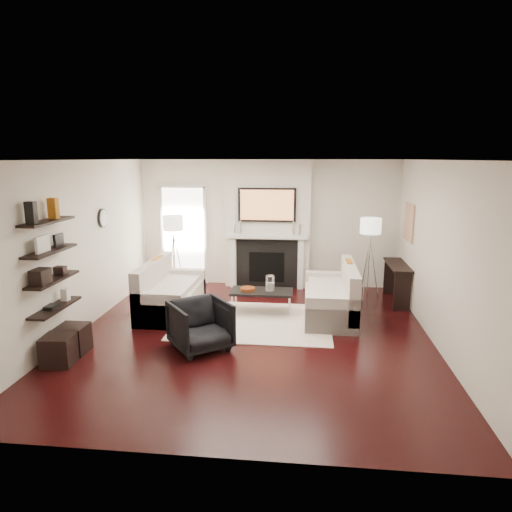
# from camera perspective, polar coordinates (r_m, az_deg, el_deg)

# --- Properties ---
(room_envelope) EXTENTS (6.00, 6.00, 6.00)m
(room_envelope) POSITION_cam_1_polar(r_m,az_deg,el_deg) (6.87, -0.54, 0.59)
(room_envelope) COLOR black
(room_envelope) RESTS_ON ground
(chimney_breast) EXTENTS (1.80, 0.25, 2.70)m
(chimney_breast) POSITION_cam_1_polar(r_m,az_deg,el_deg) (9.69, 1.45, 3.97)
(chimney_breast) COLOR silver
(chimney_breast) RESTS_ON floor
(fireplace_surround) EXTENTS (1.30, 0.02, 1.04)m
(fireplace_surround) POSITION_cam_1_polar(r_m,az_deg,el_deg) (9.71, 1.36, -1.00)
(fireplace_surround) COLOR black
(fireplace_surround) RESTS_ON floor
(firebox) EXTENTS (0.75, 0.02, 0.65)m
(firebox) POSITION_cam_1_polar(r_m,az_deg,el_deg) (9.72, 1.35, -1.40)
(firebox) COLOR black
(firebox) RESTS_ON floor
(mantel_pilaster_l) EXTENTS (0.12, 0.08, 1.10)m
(mantel_pilaster_l) POSITION_cam_1_polar(r_m,az_deg,el_deg) (9.76, -2.87, -0.76)
(mantel_pilaster_l) COLOR white
(mantel_pilaster_l) RESTS_ON floor
(mantel_pilaster_r) EXTENTS (0.12, 0.08, 1.10)m
(mantel_pilaster_r) POSITION_cam_1_polar(r_m,az_deg,el_deg) (9.64, 5.61, -0.96)
(mantel_pilaster_r) COLOR white
(mantel_pilaster_r) RESTS_ON floor
(mantel_shelf) EXTENTS (1.70, 0.18, 0.07)m
(mantel_shelf) POSITION_cam_1_polar(r_m,az_deg,el_deg) (9.54, 1.35, 2.45)
(mantel_shelf) COLOR white
(mantel_shelf) RESTS_ON chimney_breast
(tv_body) EXTENTS (1.20, 0.06, 0.70)m
(tv_body) POSITION_cam_1_polar(r_m,az_deg,el_deg) (9.48, 1.38, 6.41)
(tv_body) COLOR black
(tv_body) RESTS_ON chimney_breast
(tv_screen) EXTENTS (1.10, 0.00, 0.62)m
(tv_screen) POSITION_cam_1_polar(r_m,az_deg,el_deg) (9.45, 1.37, 6.39)
(tv_screen) COLOR #BF723F
(tv_screen) RESTS_ON tv_body
(candlestick_l_tall) EXTENTS (0.04, 0.04, 0.30)m
(candlestick_l_tall) POSITION_cam_1_polar(r_m,az_deg,el_deg) (9.58, -1.92, 3.61)
(candlestick_l_tall) COLOR silver
(candlestick_l_tall) RESTS_ON mantel_shelf
(candlestick_l_short) EXTENTS (0.04, 0.04, 0.24)m
(candlestick_l_short) POSITION_cam_1_polar(r_m,az_deg,el_deg) (9.61, -2.69, 3.44)
(candlestick_l_short) COLOR silver
(candlestick_l_short) RESTS_ON mantel_shelf
(candlestick_r_tall) EXTENTS (0.04, 0.04, 0.30)m
(candlestick_r_tall) POSITION_cam_1_polar(r_m,az_deg,el_deg) (9.49, 4.68, 3.49)
(candlestick_r_tall) COLOR silver
(candlestick_r_tall) RESTS_ON mantel_shelf
(candlestick_r_short) EXTENTS (0.04, 0.04, 0.24)m
(candlestick_r_short) POSITION_cam_1_polar(r_m,az_deg,el_deg) (9.49, 5.46, 3.30)
(candlestick_r_short) COLOR silver
(candlestick_r_short) RESTS_ON mantel_shelf
(hallway_panel) EXTENTS (0.90, 0.02, 2.10)m
(hallway_panel) POSITION_cam_1_polar(r_m,az_deg,el_deg) (10.16, -8.98, 2.49)
(hallway_panel) COLOR white
(hallway_panel) RESTS_ON floor
(door_trim_l) EXTENTS (0.06, 0.06, 2.16)m
(door_trim_l) POSITION_cam_1_polar(r_m,az_deg,el_deg) (10.27, -11.60, 2.50)
(door_trim_l) COLOR white
(door_trim_l) RESTS_ON floor
(door_trim_r) EXTENTS (0.06, 0.06, 2.16)m
(door_trim_r) POSITION_cam_1_polar(r_m,az_deg,el_deg) (10.02, -6.36, 2.44)
(door_trim_r) COLOR white
(door_trim_r) RESTS_ON floor
(door_trim_top) EXTENTS (1.02, 0.06, 0.06)m
(door_trim_top) POSITION_cam_1_polar(r_m,az_deg,el_deg) (10.01, -9.21, 8.57)
(door_trim_top) COLOR white
(door_trim_top) RESTS_ON wall_back
(rug) EXTENTS (2.60, 2.00, 0.01)m
(rug) POSITION_cam_1_polar(r_m,az_deg,el_deg) (7.85, -0.34, -8.14)
(rug) COLOR beige
(rug) RESTS_ON floor
(loveseat_left_base) EXTENTS (0.85, 1.80, 0.42)m
(loveseat_left_base) POSITION_cam_1_polar(r_m,az_deg,el_deg) (8.39, -10.45, -5.52)
(loveseat_left_base) COLOR beige
(loveseat_left_base) RESTS_ON floor
(loveseat_left_back) EXTENTS (0.18, 1.80, 0.80)m
(loveseat_left_back) POSITION_cam_1_polar(r_m,az_deg,el_deg) (8.40, -12.73, -3.35)
(loveseat_left_back) COLOR beige
(loveseat_left_back) RESTS_ON floor
(loveseat_left_arm_n) EXTENTS (0.85, 0.18, 0.60)m
(loveseat_left_arm_n) POSITION_cam_1_polar(r_m,az_deg,el_deg) (7.63, -12.21, -6.69)
(loveseat_left_arm_n) COLOR beige
(loveseat_left_arm_n) RESTS_ON floor
(loveseat_left_arm_s) EXTENTS (0.85, 0.18, 0.60)m
(loveseat_left_arm_s) POSITION_cam_1_polar(r_m,az_deg,el_deg) (9.11, -9.03, -3.46)
(loveseat_left_arm_s) COLOR beige
(loveseat_left_arm_s) RESTS_ON floor
(loveseat_left_cushion) EXTENTS (0.63, 1.44, 0.10)m
(loveseat_left_cushion) POSITION_cam_1_polar(r_m,az_deg,el_deg) (8.30, -10.19, -3.83)
(loveseat_left_cushion) COLOR beige
(loveseat_left_cushion) RESTS_ON loveseat_left_base
(pillow_left_orange) EXTENTS (0.10, 0.42, 0.42)m
(pillow_left_orange) POSITION_cam_1_polar(r_m,az_deg,el_deg) (8.62, -12.16, -1.52)
(pillow_left_orange) COLOR #AD6315
(pillow_left_orange) RESTS_ON loveseat_left_cushion
(pillow_left_charcoal) EXTENTS (0.10, 0.40, 0.40)m
(pillow_left_charcoal) POSITION_cam_1_polar(r_m,az_deg,el_deg) (8.08, -13.47, -2.58)
(pillow_left_charcoal) COLOR black
(pillow_left_charcoal) RESTS_ON loveseat_left_cushion
(loveseat_right_base) EXTENTS (0.85, 1.80, 0.42)m
(loveseat_right_base) POSITION_cam_1_polar(r_m,az_deg,el_deg) (8.13, 9.17, -6.04)
(loveseat_right_base) COLOR beige
(loveseat_right_base) RESTS_ON floor
(loveseat_right_back) EXTENTS (0.18, 1.80, 0.80)m
(loveseat_right_back) POSITION_cam_1_polar(r_m,az_deg,el_deg) (8.07, 11.63, -3.94)
(loveseat_right_back) COLOR beige
(loveseat_right_back) RESTS_ON floor
(loveseat_right_arm_n) EXTENTS (0.85, 0.18, 0.60)m
(loveseat_right_arm_n) POSITION_cam_1_polar(r_m,az_deg,el_deg) (7.34, 9.50, -7.34)
(loveseat_right_arm_n) COLOR beige
(loveseat_right_arm_n) RESTS_ON floor
(loveseat_right_arm_s) EXTENTS (0.85, 0.18, 0.60)m
(loveseat_right_arm_s) POSITION_cam_1_polar(r_m,az_deg,el_deg) (8.88, 8.93, -3.86)
(loveseat_right_arm_s) COLOR beige
(loveseat_right_arm_s) RESTS_ON floor
(loveseat_right_cushion) EXTENTS (0.63, 1.44, 0.10)m
(loveseat_right_cushion) POSITION_cam_1_polar(r_m,az_deg,el_deg) (8.05, 8.88, -4.28)
(loveseat_right_cushion) COLOR beige
(loveseat_right_cushion) RESTS_ON loveseat_right_base
(pillow_right_orange) EXTENTS (0.10, 0.42, 0.42)m
(pillow_right_orange) POSITION_cam_1_polar(r_m,az_deg,el_deg) (8.30, 11.50, -2.02)
(pillow_right_orange) COLOR #AD6315
(pillow_right_orange) RESTS_ON loveseat_right_cushion
(pillow_right_charcoal) EXTENTS (0.10, 0.40, 0.40)m
(pillow_right_charcoal) POSITION_cam_1_polar(r_m,az_deg,el_deg) (7.73, 11.89, -3.17)
(pillow_right_charcoal) COLOR black
(pillow_right_charcoal) RESTS_ON loveseat_right_cushion
(coffee_table) EXTENTS (1.10, 0.55, 0.04)m
(coffee_table) POSITION_cam_1_polar(r_m,az_deg,el_deg) (8.13, 0.71, -4.48)
(coffee_table) COLOR black
(coffee_table) RESTS_ON floor
(coffee_leg_nw) EXTENTS (0.02, 0.02, 0.38)m
(coffee_leg_nw) POSITION_cam_1_polar(r_m,az_deg,el_deg) (8.05, -3.02, -6.24)
(coffee_leg_nw) COLOR silver
(coffee_leg_nw) RESTS_ON floor
(coffee_leg_ne) EXTENTS (0.02, 0.02, 0.38)m
(coffee_leg_ne) POSITION_cam_1_polar(r_m,az_deg,el_deg) (7.96, 4.16, -6.48)
(coffee_leg_ne) COLOR silver
(coffee_leg_ne) RESTS_ON floor
(coffee_leg_sw) EXTENTS (0.02, 0.02, 0.38)m
(coffee_leg_sw) POSITION_cam_1_polar(r_m,az_deg,el_deg) (8.46, -2.54, -5.31)
(coffee_leg_sw) COLOR silver
(coffee_leg_sw) RESTS_ON floor
(coffee_leg_se) EXTENTS (0.02, 0.02, 0.38)m
(coffee_leg_se) POSITION_cam_1_polar(r_m,az_deg,el_deg) (8.37, 4.27, -5.52)
(coffee_leg_se) COLOR silver
(coffee_leg_se) RESTS_ON floor
(hurricane_glass) EXTENTS (0.15, 0.15, 0.27)m
(hurricane_glass) POSITION_cam_1_polar(r_m,az_deg,el_deg) (8.08, 1.77, -3.42)
(hurricane_glass) COLOR white
(hurricane_glass) RESTS_ON coffee_table
(hurricane_candle) EXTENTS (0.11, 0.11, 0.17)m
(hurricane_candle) POSITION_cam_1_polar(r_m,az_deg,el_deg) (8.09, 1.77, -3.87)
(hurricane_candle) COLOR white
(hurricane_candle) RESTS_ON coffee_table
(copper_bowl) EXTENTS (0.27, 0.27, 0.04)m
(copper_bowl) POSITION_cam_1_polar(r_m,az_deg,el_deg) (8.15, -1.05, -4.12)
(copper_bowl) COLOR #B64E1E
(copper_bowl) RESTS_ON coffee_table
(armchair) EXTENTS (1.04, 1.03, 0.79)m
(armchair) POSITION_cam_1_polar(r_m,az_deg,el_deg) (6.70, -6.95, -8.31)
(armchair) COLOR black
(armchair) RESTS_ON floor
(lamp_left_post) EXTENTS (0.02, 0.02, 1.20)m
(lamp_left_post) POSITION_cam_1_polar(r_m,az_deg,el_deg) (9.49, -10.13, -1.00)
(lamp_left_post) COLOR silver
(lamp_left_post) RESTS_ON floor
(lamp_left_shade) EXTENTS (0.40, 0.40, 0.30)m
(lamp_left_shade) POSITION_cam_1_polar(r_m,az_deg,el_deg) (9.34, -10.33, 4.09)
(lamp_left_shade) COLOR white
(lamp_left_shade) RESTS_ON lamp_left_post
(lamp_left_leg_a) EXTENTS (0.25, 0.02, 1.23)m
(lamp_left_leg_a) POSITION_cam_1_polar(r_m,az_deg,el_deg) (9.46, -9.49, -1.02)
(lamp_left_leg_a) COLOR silver
(lamp_left_leg_a) RESTS_ON floor
(lamp_left_leg_b) EXTENTS (0.14, 0.22, 1.23)m
(lamp_left_leg_b) POSITION_cam_1_polar(r_m,az_deg,el_deg) (9.59, -10.29, -0.86)
(lamp_left_leg_b) COLOR silver
(lamp_left_leg_b) RESTS_ON floor
(lamp_left_leg_c) EXTENTS (0.14, 0.22, 1.23)m
(lamp_left_leg_c) POSITION_cam_1_polar(r_m,az_deg,el_deg) (9.42, -10.62, -1.12)
(lamp_left_leg_c) COLOR silver
(lamp_left_leg_c) RESTS_ON floor
(lamp_right_post) EXTENTS (0.02, 0.02, 1.20)m
(lamp_right_post) POSITION_cam_1_polar(r_m,az_deg,el_deg) (9.21, 13.88, -1.56)
(lamp_right_post) COLOR silver
(lamp_right_post) RESTS_ON floor
(lamp_right_shade) EXTENTS (0.40, 0.40, 0.30)m
(lamp_right_shade) POSITION_cam_1_polar(r_m,az_deg,el_deg) (9.06, 14.15, 3.67)
(lamp_right_shade) COLOR white
(lamp_right_shade) RESTS_ON lamp_right_post
(lamp_right_leg_a) EXTENTS (0.25, 0.02, 1.23)m
(lamp_right_leg_a) POSITION_cam_1_polar(r_m,az_deg,el_deg) (9.23, 14.56, -1.57)
(lamp_right_leg_a) COLOR silver
(lamp_right_leg_a) RESTS_ON floor
(lamp_right_leg_b) EXTENTS (0.14, 0.22, 1.23)m
(lamp_right_leg_b) POSITION_cam_1_polar(r_m,az_deg,el_deg) (9.30, 13.47, -1.42)
(lamp_right_leg_b) COLOR silver
(lamp_right_leg_b) RESTS_ON floor
(lamp_right_leg_c) EXTENTS (0.14, 0.22, 1.23)m
(lamp_right_leg_c) POSITION_cam_1_polar(r_m,az_deg,el_deg) (9.12, 13.61, -1.69)
(lamp_right_leg_c) COLOR silver
(lamp_right_leg_c) RESTS_ON floor
(console_top) EXTENTS (0.35, 1.20, 0.04)m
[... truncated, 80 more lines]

